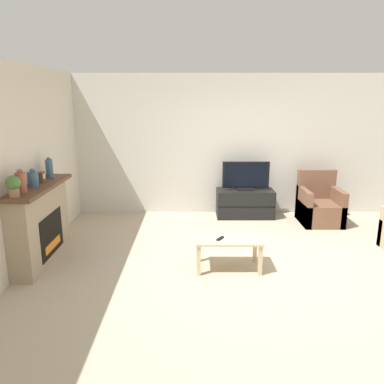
% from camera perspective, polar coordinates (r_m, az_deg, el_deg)
% --- Properties ---
extents(ground_plane, '(24.00, 24.00, 0.00)m').
position_cam_1_polar(ground_plane, '(5.34, 9.04, -10.81)').
color(ground_plane, tan).
extents(wall_back, '(12.00, 0.06, 2.70)m').
position_cam_1_polar(wall_back, '(7.40, 6.44, 7.09)').
color(wall_back, beige).
rests_on(wall_back, ground).
extents(wall_left, '(0.06, 12.00, 2.70)m').
position_cam_1_polar(wall_left, '(5.38, -25.22, 3.30)').
color(wall_left, beige).
rests_on(wall_left, ground).
extents(fireplace, '(0.42, 1.56, 1.10)m').
position_cam_1_polar(fireplace, '(5.60, -22.15, -4.37)').
color(fireplace, tan).
rests_on(fireplace, ground).
extents(mantel_vase_left, '(0.13, 0.13, 0.30)m').
position_cam_1_polar(mantel_vase_left, '(5.01, -24.63, 1.37)').
color(mantel_vase_left, '#994C3D').
rests_on(mantel_vase_left, fireplace).
extents(mantel_vase_centre_left, '(0.14, 0.14, 0.25)m').
position_cam_1_polar(mantel_vase_centre_left, '(5.33, -23.07, 1.89)').
color(mantel_vase_centre_left, '#385670').
rests_on(mantel_vase_centre_left, fireplace).
extents(mantel_vase_right, '(0.10, 0.10, 0.31)m').
position_cam_1_polar(mantel_vase_right, '(5.85, -20.93, 3.40)').
color(mantel_vase_right, '#385670').
rests_on(mantel_vase_right, fireplace).
extents(mantel_clock, '(0.08, 0.11, 0.15)m').
position_cam_1_polar(mantel_clock, '(5.58, -21.97, 2.12)').
color(mantel_clock, brown).
rests_on(mantel_clock, fireplace).
extents(potted_plant, '(0.17, 0.17, 0.26)m').
position_cam_1_polar(potted_plant, '(4.84, -25.57, 0.94)').
color(potted_plant, '#936B4C').
rests_on(potted_plant, fireplace).
extents(tv_stand, '(1.09, 0.52, 0.53)m').
position_cam_1_polar(tv_stand, '(7.31, 8.05, -1.71)').
color(tv_stand, black).
rests_on(tv_stand, ground).
extents(tv, '(0.89, 0.18, 0.55)m').
position_cam_1_polar(tv, '(7.19, 8.19, 2.29)').
color(tv, black).
rests_on(tv, tv_stand).
extents(armchair, '(0.70, 0.76, 0.95)m').
position_cam_1_polar(armchair, '(7.28, 18.82, -2.11)').
color(armchair, brown).
rests_on(armchair, ground).
extents(coffee_table, '(0.87, 0.50, 0.43)m').
position_cam_1_polar(coffee_table, '(5.05, 5.55, -7.65)').
color(coffee_table, '#CCB289').
rests_on(coffee_table, ground).
extents(remote, '(0.11, 0.15, 0.02)m').
position_cam_1_polar(remote, '(4.96, 4.32, -7.07)').
color(remote, black).
rests_on(remote, coffee_table).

